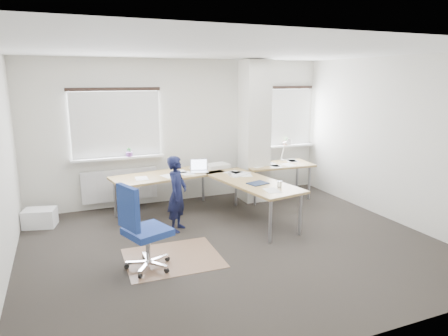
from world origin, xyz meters
name	(u,v)px	position (x,y,z in m)	size (l,w,h in m)	color
ground	(233,244)	(0.00, 0.00, 0.00)	(6.00, 6.00, 0.00)	black
room_shell	(233,124)	(0.18, 0.45, 1.75)	(6.04, 5.04, 2.82)	silver
floor_mat	(173,258)	(-0.96, -0.11, 0.00)	(1.29, 1.09, 0.01)	#815E46
white_crate	(40,218)	(-2.70, 1.92, 0.15)	(0.50, 0.35, 0.30)	white
desk_main	(211,179)	(0.13, 1.30, 0.69)	(2.82, 2.63, 0.96)	olive
desk_side	(278,166)	(1.77, 1.81, 0.69)	(1.44, 0.78, 1.22)	olive
task_chair	(145,246)	(-1.37, -0.29, 0.32)	(0.67, 0.65, 1.16)	navy
person	(177,194)	(-0.60, 0.88, 0.62)	(0.45, 0.30, 1.24)	black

